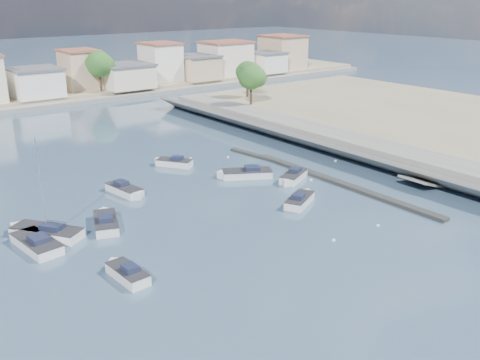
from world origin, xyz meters
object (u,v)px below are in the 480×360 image
at_px(motorboat_e, 35,243).
at_px(motorboat_h, 300,200).
at_px(motorboat_a, 126,273).
at_px(motorboat_g, 126,191).
at_px(motorboat_d, 293,178).
at_px(sailboat, 44,232).
at_px(motorboat_f, 173,163).
at_px(motorboat_c, 244,174).
at_px(motorboat_b, 106,222).

bearing_deg(motorboat_e, motorboat_h, -14.99).
distance_m(motorboat_a, motorboat_g, 17.72).
height_order(motorboat_d, sailboat, sailboat).
xyz_separation_m(motorboat_a, sailboat, (-2.33, 10.84, 0.03)).
bearing_deg(motorboat_a, sailboat, 102.15).
height_order(motorboat_f, motorboat_g, same).
distance_m(motorboat_g, motorboat_h, 18.08).
distance_m(motorboat_d, motorboat_f, 15.07).
bearing_deg(sailboat, motorboat_h, -19.56).
distance_m(motorboat_a, motorboat_f, 27.03).
bearing_deg(sailboat, motorboat_a, -77.85).
relative_size(motorboat_a, motorboat_d, 0.94).
bearing_deg(motorboat_c, motorboat_f, 116.19).
bearing_deg(motorboat_c, motorboat_g, 165.88).
distance_m(motorboat_a, motorboat_c, 24.47).
xyz_separation_m(motorboat_d, sailboat, (-26.78, 2.53, 0.03)).
height_order(motorboat_b, motorboat_d, same).
height_order(motorboat_h, sailboat, sailboat).
height_order(motorboat_c, motorboat_g, same).
distance_m(motorboat_b, motorboat_c, 18.45).
relative_size(motorboat_c, motorboat_g, 1.14).
bearing_deg(motorboat_b, motorboat_h, -21.23).
distance_m(motorboat_a, motorboat_d, 25.82).
xyz_separation_m(motorboat_b, motorboat_h, (17.55, -6.82, 0.00)).
height_order(motorboat_d, motorboat_e, same).
distance_m(motorboat_c, motorboat_d, 5.51).
height_order(motorboat_c, motorboat_e, same).
bearing_deg(motorboat_a, motorboat_h, 7.82).
bearing_deg(motorboat_h, sailboat, 160.44).
bearing_deg(sailboat, motorboat_e, -128.46).
height_order(motorboat_d, motorboat_g, same).
bearing_deg(motorboat_f, motorboat_d, -59.16).
bearing_deg(motorboat_h, motorboat_g, 133.58).
bearing_deg(motorboat_g, motorboat_a, -116.31).
xyz_separation_m(motorboat_b, sailboat, (-5.10, 1.23, 0.03)).
bearing_deg(motorboat_c, motorboat_d, -51.00).
bearing_deg(motorboat_a, motorboat_b, 73.92).
distance_m(motorboat_c, motorboat_g, 13.54).
relative_size(motorboat_d, motorboat_e, 0.77).
bearing_deg(motorboat_c, motorboat_e, -172.18).
relative_size(motorboat_d, motorboat_f, 1.08).
distance_m(motorboat_e, motorboat_g, 13.29).
bearing_deg(sailboat, motorboat_g, 26.38).
height_order(motorboat_b, motorboat_h, same).
distance_m(motorboat_a, motorboat_b, 10.00).
bearing_deg(motorboat_h, motorboat_e, 165.01).
xyz_separation_m(motorboat_c, sailboat, (-23.31, -1.75, 0.03)).
xyz_separation_m(motorboat_e, sailboat, (1.30, 1.63, 0.03)).
distance_m(motorboat_e, motorboat_f, 23.65).
bearing_deg(motorboat_h, motorboat_a, -172.18).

